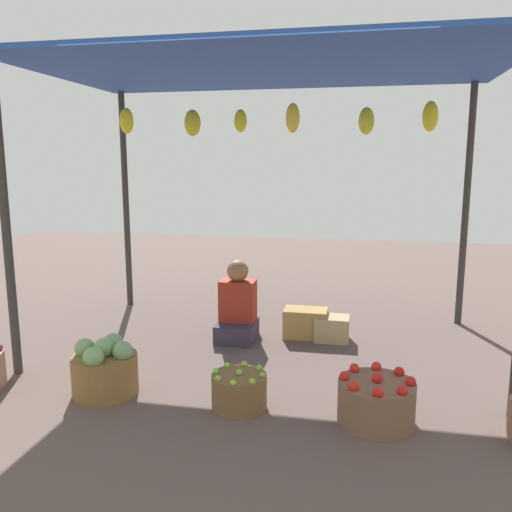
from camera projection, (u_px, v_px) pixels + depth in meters
The scene contains 8 objects.
ground_plane at pixel (267, 345), 4.94m from camera, with size 14.00×14.00×0.00m, color brown.
market_stall_structure at pixel (268, 86), 4.53m from camera, with size 4.07×2.43×2.53m.
vendor_person at pixel (237, 309), 5.06m from camera, with size 0.36×0.44×0.78m.
basket_cabbages at pixel (105, 369), 3.88m from camera, with size 0.48×0.48×0.43m.
basket_limes at pixel (239, 391), 3.67m from camera, with size 0.39×0.39×0.28m.
basket_red_tomatoes at pixel (376, 401), 3.45m from camera, with size 0.51×0.51×0.35m.
wooden_crate_near_vendor at pixel (332, 328), 5.05m from camera, with size 0.33×0.26×0.24m, color tan.
wooden_crate_stacked_rear at pixel (306, 323), 5.14m from camera, with size 0.42×0.27×0.28m, color #AB8347.
Camera 1 is at (0.84, -4.64, 1.71)m, focal length 36.61 mm.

